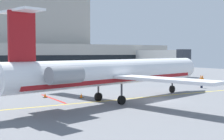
% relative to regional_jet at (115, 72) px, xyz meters
% --- Properties ---
extents(ground, '(120.00, 120.00, 0.11)m').
position_rel_regional_jet_xyz_m(ground, '(4.39, -1.36, -3.19)').
color(ground, slate).
extents(terminal_building, '(61.71, 12.20, 19.71)m').
position_rel_regional_jet_xyz_m(terminal_building, '(6.40, 45.21, 4.36)').
color(terminal_building, '#B7B2A8').
rests_on(terminal_building, ground).
extents(jet_bridge_west, '(2.40, 18.03, 5.94)m').
position_rel_regional_jet_xyz_m(jet_bridge_west, '(30.18, 28.90, 1.42)').
color(jet_bridge_west, silver).
rests_on(jet_bridge_west, ground).
extents(regional_jet, '(31.73, 23.50, 8.65)m').
position_rel_regional_jet_xyz_m(regional_jet, '(0.00, 0.00, 0.00)').
color(regional_jet, white).
rests_on(regional_jet, ground).
extents(baggage_tug, '(3.52, 3.64, 2.08)m').
position_rel_regional_jet_xyz_m(baggage_tug, '(11.83, 25.68, -2.20)').
color(baggage_tug, silver).
rests_on(baggage_tug, ground).
extents(pushback_tractor, '(4.23, 3.66, 2.31)m').
position_rel_regional_jet_xyz_m(pushback_tractor, '(11.19, 19.42, -2.11)').
color(pushback_tractor, '#1E4CB2').
rests_on(pushback_tractor, ground).
extents(fuel_tank, '(8.14, 3.12, 2.50)m').
position_rel_regional_jet_xyz_m(fuel_tank, '(14.02, 30.66, -1.74)').
color(fuel_tank, white).
rests_on(fuel_tank, ground).
extents(marshaller, '(0.34, 0.83, 1.91)m').
position_rel_regional_jet_xyz_m(marshaller, '(17.62, 4.54, -2.18)').
color(marshaller, '#191E33').
rests_on(marshaller, ground).
extents(safety_cone_bravo, '(0.47, 0.47, 0.55)m').
position_rel_regional_jet_xyz_m(safety_cone_bravo, '(-5.44, 6.75, -2.90)').
color(safety_cone_bravo, orange).
rests_on(safety_cone_bravo, ground).
extents(safety_cone_charlie, '(0.47, 0.47, 0.55)m').
position_rel_regional_jet_xyz_m(safety_cone_charlie, '(-1.94, 4.37, -2.90)').
color(safety_cone_charlie, orange).
rests_on(safety_cone_charlie, ground).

